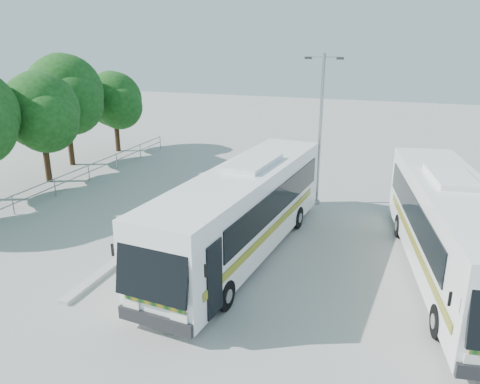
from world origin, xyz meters
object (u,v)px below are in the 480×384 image
at_px(lamppost, 321,124).
at_px(tree_far_e, 115,100).
at_px(tree_far_d, 66,93).
at_px(coach_main, 242,210).
at_px(coach_adjacent, 452,229).
at_px(tree_far_c, 41,111).

bearing_deg(lamppost, tree_far_e, 158.27).
bearing_deg(tree_far_d, tree_far_e, 81.37).
bearing_deg(coach_main, tree_far_e, 142.33).
distance_m(coach_adjacent, lamppost, 8.87).
bearing_deg(tree_far_e, coach_adjacent, -30.52).
distance_m(tree_far_d, coach_main, 18.13).
distance_m(tree_far_d, tree_far_e, 4.65).
bearing_deg(tree_far_e, tree_far_c, -86.46).
xyz_separation_m(tree_far_c, coach_main, (14.12, -5.56, -2.37)).
distance_m(tree_far_c, lamppost, 15.93).
distance_m(tree_far_c, tree_far_e, 8.22).
bearing_deg(tree_far_d, coach_main, -31.15).
height_order(tree_far_c, tree_far_d, tree_far_d).
xyz_separation_m(tree_far_c, tree_far_e, (-0.51, 8.20, -0.37)).
bearing_deg(tree_far_d, lamppost, -7.89).
distance_m(tree_far_c, coach_main, 15.36).
relative_size(tree_far_d, lamppost, 0.97).
bearing_deg(tree_far_c, tree_far_e, 93.54).
bearing_deg(coach_adjacent, tree_far_c, 157.75).
height_order(tree_far_c, coach_main, tree_far_c).
height_order(tree_far_d, lamppost, lamppost).
bearing_deg(tree_far_d, coach_adjacent, -20.59).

